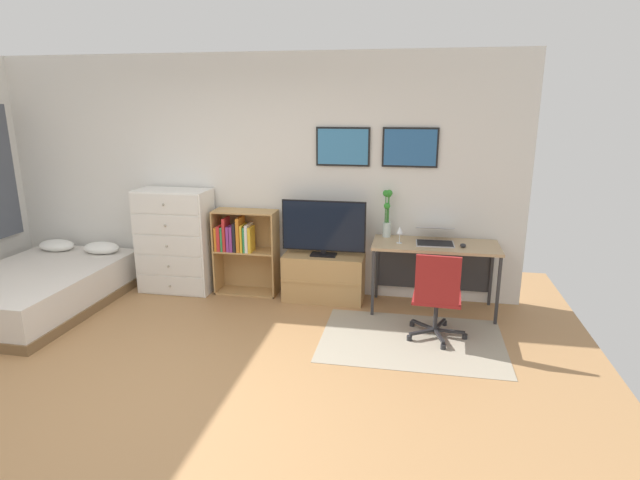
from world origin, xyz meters
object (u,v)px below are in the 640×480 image
Objects in this scene: computer_mouse at (463,245)px; wine_glass at (400,231)px; desk at (435,254)px; bookshelf at (242,245)px; dresser at (176,241)px; television at (324,228)px; laptop at (435,236)px; tv_stand at (324,277)px; bed at (39,288)px; office_chair at (437,294)px; bamboo_vase at (387,213)px.

computer_mouse is 0.66m from wine_glass.
desk is at bearing 151.50° from computer_mouse.
wine_glass is (1.80, -0.18, 0.30)m from bookshelf.
computer_mouse is at bearing -2.21° from wine_glass.
bookshelf is 5.46× the size of wine_glass.
desk is at bearing 0.08° from dresser.
television reaches higher than desk.
television is at bearing -0.24° from dresser.
wine_glass reaches higher than laptop.
computer_mouse is (3.23, -0.14, 0.15)m from dresser.
bookshelf is 2.18m from laptop.
tv_stand is 1.25m from desk.
bookshelf reaches higher than bed.
computer_mouse is at bearing -2.54° from dresser.
bed is at bearing -176.76° from office_chair.
bed is 3.87m from bamboo_vase.
dresser is at bearing 177.46° from computer_mouse.
dresser is at bearing 178.06° from laptop.
laptop is (2.95, -0.01, 0.20)m from dresser.
bamboo_vase reaches higher than dresser.
television is 0.71m from bamboo_vase.
television is 1.51m from office_chair.
bookshelf reaches higher than laptop.
bamboo_vase is at bearing 2.99° from dresser.
office_chair is at bearing -61.30° from wine_glass.
laptop is (2.16, -0.08, 0.23)m from bookshelf.
laptop reaches higher than bed.
desk is 3.03× the size of laptop.
dresser is at bearing 179.76° from television.
desk is at bearing 18.09° from wine_glass.
tv_stand is at bearing 170.84° from wine_glass.
desk is (1.20, 0.01, -0.23)m from television.
bed is 2.23m from bookshelf.
bed is 11.25× the size of wine_glass.
television is 1.48m from computer_mouse.
dresser is 6.70× the size of wine_glass.
television is (-0.00, -0.02, 0.57)m from tv_stand.
desk is (1.20, -0.01, 0.34)m from tv_stand.
dresser is 3.08m from office_chair.
television reaches higher than computer_mouse.
wine_glass is (-0.38, 0.70, 0.42)m from office_chair.
television is 1.23m from desk.
office_chair is 1.65× the size of bamboo_vase.
wine_glass is at bearing -2.62° from dresser.
wine_glass is at bearing 177.79° from computer_mouse.
office_chair reaches higher than tv_stand.
desk reaches higher than bed.
wine_glass is at bearing -7.64° from television.
tv_stand is at bearing -170.62° from bamboo_vase.
television is 2.15× the size of laptop.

